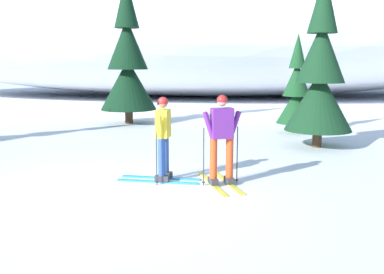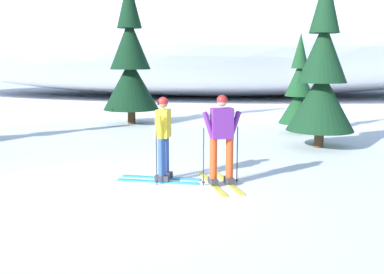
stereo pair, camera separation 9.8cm
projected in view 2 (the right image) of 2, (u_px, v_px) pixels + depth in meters
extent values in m
plane|color=white|center=(102.00, 198.00, 7.97)|extent=(120.00, 120.00, 0.00)
cube|color=#2893CC|center=(157.00, 182.00, 9.00)|extent=(1.69, 0.34, 0.03)
cube|color=#2893CC|center=(161.00, 178.00, 9.30)|extent=(1.69, 0.34, 0.03)
cube|color=#38383D|center=(162.00, 178.00, 8.97)|extent=(0.30, 0.18, 0.12)
cube|color=#38383D|center=(166.00, 175.00, 9.27)|extent=(0.30, 0.18, 0.12)
cylinder|color=#2D519E|center=(162.00, 157.00, 8.89)|extent=(0.15, 0.15, 0.77)
cylinder|color=#2D519E|center=(165.00, 154.00, 9.19)|extent=(0.15, 0.15, 0.77)
cube|color=yellow|center=(163.00, 123.00, 8.93)|extent=(0.29, 0.42, 0.57)
cylinder|color=yellow|center=(160.00, 128.00, 8.70)|extent=(0.14, 0.29, 0.58)
cylinder|color=yellow|center=(166.00, 125.00, 9.17)|extent=(0.14, 0.29, 0.58)
sphere|color=#A37556|center=(163.00, 103.00, 8.86)|extent=(0.19, 0.19, 0.19)
sphere|color=red|center=(163.00, 102.00, 8.85)|extent=(0.21, 0.21, 0.21)
cube|color=black|center=(159.00, 103.00, 8.87)|extent=(0.06, 0.15, 0.07)
cylinder|color=#2D2D33|center=(156.00, 159.00, 8.73)|extent=(0.02, 0.02, 1.07)
cylinder|color=#2D2D33|center=(157.00, 182.00, 8.81)|extent=(0.07, 0.07, 0.01)
cylinder|color=#2D2D33|center=(165.00, 152.00, 9.38)|extent=(0.02, 0.02, 1.07)
cylinder|color=#2D2D33|center=(165.00, 174.00, 9.46)|extent=(0.07, 0.07, 0.01)
cube|color=gold|center=(212.00, 184.00, 8.86)|extent=(0.60, 1.74, 0.03)
cube|color=gold|center=(228.00, 182.00, 8.94)|extent=(0.60, 1.74, 0.03)
cube|color=#38383D|center=(213.00, 181.00, 8.75)|extent=(0.21, 0.31, 0.12)
cube|color=#38383D|center=(229.00, 180.00, 8.83)|extent=(0.21, 0.31, 0.12)
cylinder|color=#DB471E|center=(213.00, 159.00, 8.67)|extent=(0.15, 0.15, 0.81)
cylinder|color=#DB471E|center=(229.00, 158.00, 8.75)|extent=(0.15, 0.15, 0.81)
cube|color=#6B2889|center=(222.00, 123.00, 8.59)|extent=(0.48, 0.35, 0.60)
cylinder|color=#6B2889|center=(209.00, 126.00, 8.54)|extent=(0.29, 0.17, 0.58)
cylinder|color=#6B2889|center=(234.00, 125.00, 8.66)|extent=(0.29, 0.17, 0.58)
sphere|color=tan|center=(222.00, 102.00, 8.52)|extent=(0.19, 0.19, 0.19)
sphere|color=red|center=(222.00, 100.00, 8.52)|extent=(0.21, 0.21, 0.21)
cube|color=black|center=(221.00, 101.00, 8.60)|extent=(0.15, 0.08, 0.07)
cylinder|color=#2D2D33|center=(204.00, 157.00, 8.68)|extent=(0.02, 0.02, 1.17)
cylinder|color=#2D2D33|center=(203.00, 182.00, 8.77)|extent=(0.07, 0.07, 0.01)
cylinder|color=#2D2D33|center=(237.00, 155.00, 8.85)|extent=(0.02, 0.02, 1.17)
cylinder|color=#2D2D33|center=(237.00, 180.00, 8.94)|extent=(0.07, 0.07, 0.01)
cylinder|color=#47301E|center=(132.00, 114.00, 17.49)|extent=(0.31, 0.31, 0.77)
cone|color=black|center=(131.00, 84.00, 17.29)|extent=(2.19, 2.19, 1.97)
cone|color=black|center=(130.00, 44.00, 17.02)|extent=(1.58, 1.58, 1.97)
cone|color=black|center=(129.00, 2.00, 16.76)|extent=(0.97, 0.97, 1.97)
cylinder|color=#47301E|center=(297.00, 126.00, 15.19)|extent=(0.18, 0.18, 0.46)
cone|color=#194723|center=(298.00, 106.00, 15.08)|extent=(1.31, 1.31, 1.17)
cone|color=#194723|center=(299.00, 79.00, 14.92)|extent=(0.94, 0.94, 1.17)
cone|color=#194723|center=(300.00, 51.00, 14.76)|extent=(0.58, 0.58, 1.17)
cylinder|color=#47301E|center=(319.00, 136.00, 12.63)|extent=(0.27, 0.27, 0.67)
cone|color=#14381E|center=(321.00, 101.00, 12.46)|extent=(1.90, 1.90, 1.70)
cone|color=#14381E|center=(323.00, 52.00, 12.23)|extent=(1.37, 1.37, 1.70)
cone|color=#14381E|center=(326.00, 1.00, 12.00)|extent=(0.84, 0.84, 1.70)
ellipsoid|color=white|center=(217.00, 33.00, 31.46)|extent=(49.95, 21.10, 8.90)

